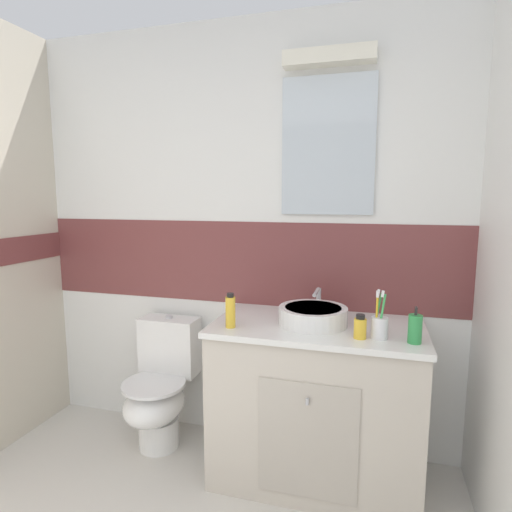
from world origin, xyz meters
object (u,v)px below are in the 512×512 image
toilet (160,388)px  soap_dispenser (415,329)px  sink_basin (313,315)px  deodorant_spray_can (230,311)px  lotion_bottle_short (360,327)px  toothbrush_cup (379,326)px

toilet → soap_dispenser: bearing=-8.5°
sink_basin → deodorant_spray_can: bearing=-157.0°
lotion_bottle_short → soap_dispenser: bearing=0.6°
toilet → sink_basin: bearing=-3.5°
soap_dispenser → lotion_bottle_short: 0.24m
toilet → soap_dispenser: soap_dispenser is taller
deodorant_spray_can → soap_dispenser: bearing=0.8°
sink_basin → lotion_bottle_short: bearing=-32.9°
toilet → toothbrush_cup: 1.38m
deodorant_spray_can → lotion_bottle_short: deodorant_spray_can is taller
toothbrush_cup → soap_dispenser: (0.15, -0.02, 0.00)m
soap_dispenser → deodorant_spray_can: (-0.87, -0.01, 0.02)m
sink_basin → deodorant_spray_can: 0.42m
toothbrush_cup → lotion_bottle_short: (-0.08, -0.02, -0.01)m
sink_basin → deodorant_spray_can: deodorant_spray_can is taller
lotion_bottle_short → sink_basin: bearing=147.1°
toilet → deodorant_spray_can: bearing=-22.7°
toilet → deodorant_spray_can: deodorant_spray_can is taller
toothbrush_cup → lotion_bottle_short: toothbrush_cup is taller
soap_dispenser → toothbrush_cup: bearing=172.9°
toothbrush_cup → soap_dispenser: toothbrush_cup is taller
soap_dispenser → deodorant_spray_can: deodorant_spray_can is taller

